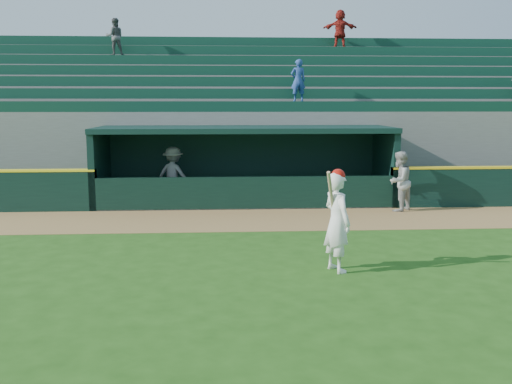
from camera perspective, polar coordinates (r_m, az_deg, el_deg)
ground at (r=11.09m, az=0.50°, el=-7.93°), size 120.00×120.00×0.00m
warning_track at (r=15.84m, az=-0.72°, el=-2.79°), size 40.00×3.00×0.01m
dugout_player_front at (r=17.54m, az=14.13°, el=1.04°), size 1.10×1.09×1.80m
dugout_player_inside at (r=18.62m, az=-8.26°, el=1.70°), size 1.35×1.10×1.82m
dugout at (r=18.70m, az=-1.19°, el=3.20°), size 9.40×2.80×2.46m
stands at (r=23.19m, az=-1.71°, el=6.86°), size 34.50×6.25×7.11m
batter_at_plate at (r=11.00m, az=8.11°, el=-2.84°), size 0.70×0.88×2.00m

